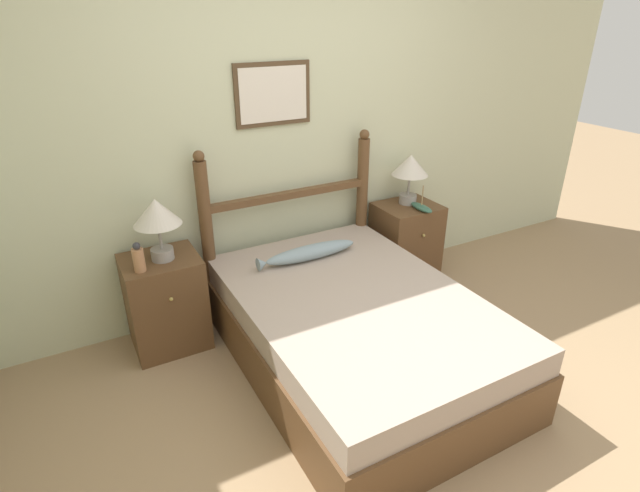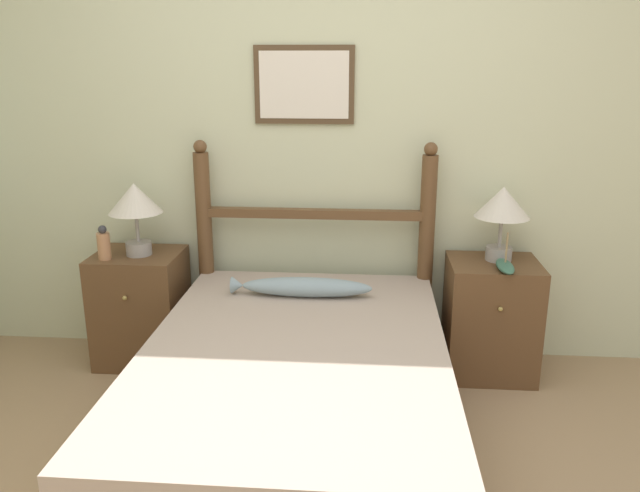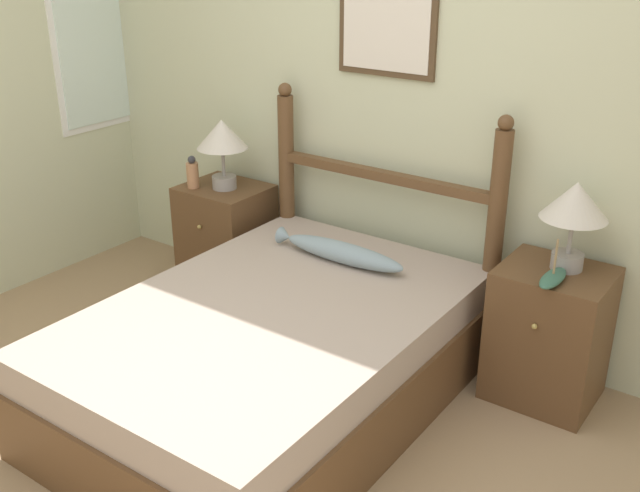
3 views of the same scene
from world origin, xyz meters
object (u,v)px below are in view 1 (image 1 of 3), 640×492
at_px(nightstand_left, 166,302).
at_px(table_lamp_left, 157,216).
at_px(bed, 356,331).
at_px(bottle, 139,258).
at_px(table_lamp_right, 410,168).
at_px(model_boat, 421,207).
at_px(fish_pillow, 309,253).
at_px(nightstand_right, 405,242).

bearing_deg(nightstand_left, table_lamp_left, -36.91).
distance_m(bed, nightstand_left, 1.27).
bearing_deg(bottle, table_lamp_right, 4.14).
height_order(table_lamp_left, model_boat, table_lamp_left).
height_order(table_lamp_left, fish_pillow, table_lamp_left).
bearing_deg(bottle, nightstand_right, 3.04).
bearing_deg(bottle, fish_pillow, -5.10).
xyz_separation_m(bottle, model_boat, (2.13, -0.02, -0.06)).
bearing_deg(model_boat, table_lamp_right, 90.18).
height_order(table_lamp_left, table_lamp_right, same).
xyz_separation_m(table_lamp_left, bottle, (-0.16, -0.10, -0.21)).
distance_m(table_lamp_left, bottle, 0.28).
bearing_deg(model_boat, nightstand_left, 176.20).
relative_size(table_lamp_right, model_boat, 1.69).
relative_size(bed, fish_pillow, 2.64).
distance_m(nightstand_right, fish_pillow, 1.06).
height_order(nightstand_right, bottle, bottle).
relative_size(nightstand_left, model_boat, 2.72).
distance_m(model_boat, fish_pillow, 1.05).
relative_size(nightstand_right, model_boat, 2.72).
distance_m(nightstand_left, table_lamp_right, 2.09).
bearing_deg(nightstand_left, fish_pillow, -12.32).
distance_m(bed, table_lamp_right, 1.48).
distance_m(nightstand_left, fish_pillow, 1.01).
xyz_separation_m(nightstand_right, model_boat, (0.02, -0.13, 0.35)).
height_order(table_lamp_right, bottle, table_lamp_right).
height_order(bed, bottle, bottle).
relative_size(bed, model_boat, 8.19).
relative_size(table_lamp_left, fish_pillow, 0.55).
xyz_separation_m(bed, table_lamp_left, (-0.97, 0.78, 0.69)).
distance_m(nightstand_left, model_boat, 2.03).
relative_size(nightstand_left, bottle, 3.41).
bearing_deg(bed, table_lamp_right, 39.56).
xyz_separation_m(nightstand_left, fish_pillow, (0.96, -0.21, 0.23)).
height_order(table_lamp_right, fish_pillow, table_lamp_right).
bearing_deg(nightstand_right, fish_pillow, -168.31).
bearing_deg(table_lamp_left, bed, -38.81).
bearing_deg(table_lamp_left, fish_pillow, -11.62).
bearing_deg(table_lamp_right, model_boat, -89.82).
xyz_separation_m(bed, nightstand_left, (-0.99, 0.79, 0.07)).
distance_m(nightstand_right, table_lamp_right, 0.62).
xyz_separation_m(nightstand_left, model_boat, (2.00, -0.13, 0.35)).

